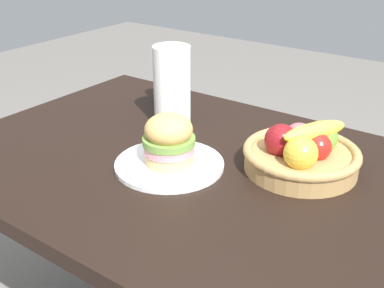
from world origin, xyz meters
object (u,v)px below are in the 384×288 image
Objects in this scene: sandwich at (169,140)px; paper_towel_roll at (172,86)px; fruit_basket at (302,153)px; soda_can at (164,84)px; plate at (169,164)px.

sandwich is 0.28m from paper_towel_roll.
sandwich is 0.33m from fruit_basket.
paper_towel_roll is at bearing 126.12° from sandwich.
fruit_basket reaches higher than soda_can.
fruit_basket is 1.21× the size of paper_towel_roll.
sandwich is at bearing -147.59° from fruit_basket.
soda_can is (-0.31, 0.37, -0.01)m from sandwich.
plate is 0.96× the size of fruit_basket.
soda_can is at bearing 162.29° from fruit_basket.
plate is at bearing -49.57° from soda_can.
fruit_basket reaches higher than plate.
paper_towel_roll reaches higher than plate.
soda_can is 0.43× the size of fruit_basket.
sandwich is at bearing 153.43° from plate.
soda_can is 0.62m from fruit_basket.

